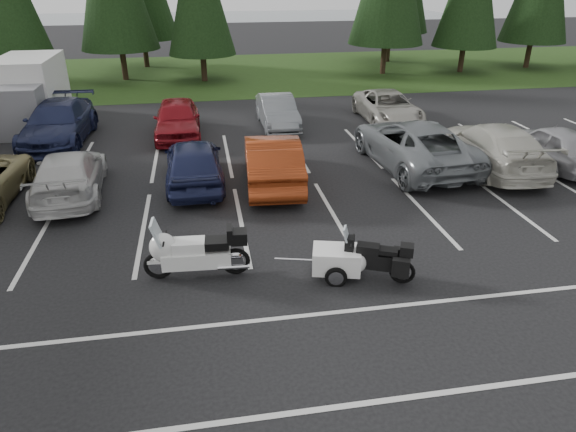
# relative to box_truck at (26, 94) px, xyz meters

# --- Properties ---
(ground) EXTENTS (120.00, 120.00, 0.00)m
(ground) POSITION_rel_box_truck_xyz_m (8.00, -12.50, -1.45)
(ground) COLOR black
(ground) RESTS_ON ground
(grass_strip) EXTENTS (80.00, 16.00, 0.01)m
(grass_strip) POSITION_rel_box_truck_xyz_m (8.00, 11.50, -1.45)
(grass_strip) COLOR #223A12
(grass_strip) RESTS_ON ground
(lake_water) EXTENTS (70.00, 50.00, 0.02)m
(lake_water) POSITION_rel_box_truck_xyz_m (12.00, 42.50, -1.45)
(lake_water) COLOR slate
(lake_water) RESTS_ON ground
(box_truck) EXTENTS (2.40, 5.60, 2.90)m
(box_truck) POSITION_rel_box_truck_xyz_m (0.00, 0.00, 0.00)
(box_truck) COLOR silver
(box_truck) RESTS_ON ground
(stall_markings) EXTENTS (32.00, 16.00, 0.01)m
(stall_markings) POSITION_rel_box_truck_xyz_m (8.00, -10.50, -1.45)
(stall_markings) COLOR silver
(stall_markings) RESTS_ON ground
(car_near_3) EXTENTS (2.33, 4.97, 1.40)m
(car_near_3) POSITION_rel_box_truck_xyz_m (3.41, -8.58, -0.75)
(car_near_3) COLOR #BABAB8
(car_near_3) RESTS_ON ground
(car_near_4) EXTENTS (1.93, 4.60, 1.56)m
(car_near_4) POSITION_rel_box_truck_xyz_m (7.26, -8.33, -0.67)
(car_near_4) COLOR #1C2146
(car_near_4) RESTS_ON ground
(car_near_5) EXTENTS (2.05, 5.05, 1.63)m
(car_near_5) POSITION_rel_box_truck_xyz_m (9.80, -8.67, -0.63)
(car_near_5) COLOR maroon
(car_near_5) RESTS_ON ground
(car_near_6) EXTENTS (3.22, 6.22, 1.68)m
(car_near_6) POSITION_rel_box_truck_xyz_m (15.01, -7.89, -0.61)
(car_near_6) COLOR slate
(car_near_6) RESTS_ON ground
(car_near_7) EXTENTS (2.64, 5.71, 1.62)m
(car_near_7) POSITION_rel_box_truck_xyz_m (17.69, -8.56, -0.64)
(car_near_7) COLOR beige
(car_near_7) RESTS_ON ground
(car_near_8) EXTENTS (1.83, 4.39, 1.49)m
(car_near_8) POSITION_rel_box_truck_xyz_m (20.05, -8.66, -0.71)
(car_near_8) COLOR #A1A0A5
(car_near_8) RESTS_ON ground
(car_far_1) EXTENTS (2.49, 5.67, 1.62)m
(car_far_1) POSITION_rel_box_truck_xyz_m (1.86, -2.77, -0.64)
(car_far_1) COLOR #1A2042
(car_far_1) RESTS_ON ground
(car_far_2) EXTENTS (1.88, 4.61, 1.57)m
(car_far_2) POSITION_rel_box_truck_xyz_m (6.61, -2.82, -0.67)
(car_far_2) COLOR maroon
(car_far_2) RESTS_ON ground
(car_far_3) EXTENTS (1.52, 4.23, 1.39)m
(car_far_3) POSITION_rel_box_truck_xyz_m (10.99, -2.04, -0.76)
(car_far_3) COLOR slate
(car_far_3) RESTS_ON ground
(car_far_4) EXTENTS (2.38, 4.99, 1.38)m
(car_far_4) POSITION_rel_box_truck_xyz_m (16.16, -2.07, -0.76)
(car_far_4) COLOR #A29F94
(car_far_4) RESTS_ON ground
(touring_motorcycle) EXTENTS (2.74, 0.99, 1.49)m
(touring_motorcycle) POSITION_rel_box_truck_xyz_m (7.27, -14.08, -0.70)
(touring_motorcycle) COLOR white
(touring_motorcycle) RESTS_ON ground
(cargo_trailer) EXTENTS (1.75, 1.26, 0.73)m
(cargo_trailer) POSITION_rel_box_truck_xyz_m (10.44, -14.62, -1.08)
(cargo_trailer) COLOR white
(cargo_trailer) RESTS_ON ground
(adventure_motorcycle) EXTENTS (2.23, 1.52, 1.29)m
(adventure_motorcycle) POSITION_rel_box_truck_xyz_m (11.22, -14.90, -0.81)
(adventure_motorcycle) COLOR black
(adventure_motorcycle) RESTS_ON ground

